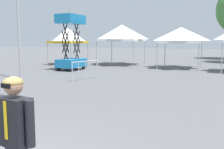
{
  "coord_description": "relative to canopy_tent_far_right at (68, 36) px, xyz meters",
  "views": [
    {
      "loc": [
        3.55,
        -2.84,
        2.21
      ],
      "look_at": [
        0.58,
        3.45,
        1.3
      ],
      "focal_mm": 41.92,
      "sensor_mm": 36.0,
      "label": 1
    }
  ],
  "objects": [
    {
      "name": "canopy_tent_far_right",
      "position": [
        0.0,
        0.0,
        0.0
      ],
      "size": [
        2.9,
        2.9,
        3.34
      ],
      "color": "#9E9EA3",
      "rests_on": "ground"
    },
    {
      "name": "canopy_tent_behind_right",
      "position": [
        4.63,
        1.75,
        0.23
      ],
      "size": [
        3.69,
        3.69,
        3.63
      ],
      "color": "#9E9EA3",
      "rests_on": "ground"
    },
    {
      "name": "canopy_tent_left_of_center",
      "position": [
        10.04,
        0.96,
        -0.03
      ],
      "size": [
        3.34,
        3.34,
        3.25
      ],
      "color": "#9E9EA3",
      "rests_on": "ground"
    },
    {
      "name": "scissor_lift",
      "position": [
        2.88,
        -3.74,
        -1.42
      ],
      "size": [
        1.46,
        2.33,
        4.09
      ],
      "color": "black",
      "rests_on": "ground"
    },
    {
      "name": "person_foreground",
      "position": [
        11.62,
        -17.87,
        -1.61
      ],
      "size": [
        0.65,
        0.29,
        1.78
      ],
      "color": "#33384C",
      "rests_on": "ground"
    },
    {
      "name": "crowd_barrier_mid_lot",
      "position": [
        6.44,
        -7.61,
        -1.89
      ],
      "size": [
        0.55,
        2.05,
        1.08
      ],
      "color": "#B7BABF",
      "rests_on": "ground"
    }
  ]
}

